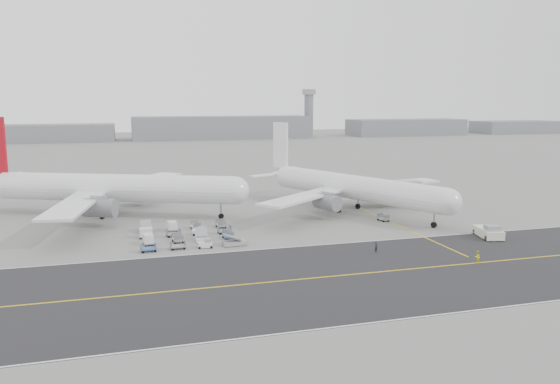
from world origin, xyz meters
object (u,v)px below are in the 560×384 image
object	(u,v)px
pushback_tug	(489,232)
airliner_a	(110,188)
ground_crew_a	(376,247)
ground_crew_b	(477,257)
control_tower	(309,112)
jet_bridge	(388,189)
airliner_b	(350,187)

from	to	relation	value
pushback_tug	airliner_a	bearing A→B (deg)	161.88
ground_crew_a	ground_crew_b	size ratio (longest dim) A/B	0.94
pushback_tug	ground_crew_b	size ratio (longest dim) A/B	4.71
pushback_tug	ground_crew_b	bearing A→B (deg)	-119.67
ground_crew_a	ground_crew_b	world-z (taller)	ground_crew_b
control_tower	ground_crew_a	bearing A→B (deg)	-106.75
airliner_a	ground_crew_b	size ratio (longest dim) A/B	30.45
airliner_a	jet_bridge	bearing A→B (deg)	-74.69
airliner_a	airliner_b	world-z (taller)	airliner_a
airliner_a	ground_crew_b	world-z (taller)	airliner_a
airliner_b	ground_crew_a	distance (m)	33.40
airliner_a	ground_crew_a	size ratio (longest dim) A/B	32.32
airliner_a	ground_crew_b	bearing A→B (deg)	-110.06
jet_bridge	ground_crew_a	world-z (taller)	jet_bridge
airliner_b	airliner_a	bearing A→B (deg)	145.05
airliner_a	airliner_b	distance (m)	50.19
jet_bridge	airliner_a	bearing A→B (deg)	177.60
pushback_tug	ground_crew_a	bearing A→B (deg)	-159.14
jet_bridge	ground_crew_a	xyz separation A→B (m)	(-18.22, -32.27, -3.46)
jet_bridge	ground_crew_a	bearing A→B (deg)	-113.63
jet_bridge	control_tower	bearing A→B (deg)	80.95
airliner_b	ground_crew_b	bearing A→B (deg)	-110.85
airliner_b	pushback_tug	xyz separation A→B (m)	(13.97, -28.41, -4.29)
pushback_tug	jet_bridge	size ratio (longest dim) A/B	0.52
pushback_tug	ground_crew_b	world-z (taller)	pushback_tug
airliner_a	ground_crew_b	xyz separation A→B (m)	(52.18, -49.70, -4.91)
pushback_tug	jet_bridge	xyz separation A→B (m)	(-4.79, 28.83, 3.32)
ground_crew_b	airliner_a	bearing A→B (deg)	-54.61
control_tower	ground_crew_a	size ratio (longest dim) A/B	18.26
airliner_a	pushback_tug	distance (m)	73.68
airliner_b	ground_crew_a	bearing A→B (deg)	-130.61
control_tower	jet_bridge	xyz separation A→B (m)	(-64.19, -241.64, -11.94)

